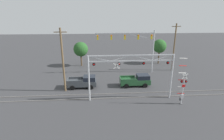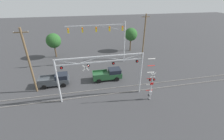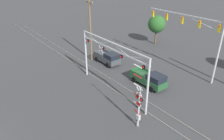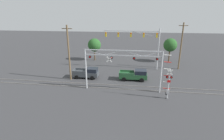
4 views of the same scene
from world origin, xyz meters
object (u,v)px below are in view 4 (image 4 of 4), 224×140
traffic_signal_span (143,40)px  utility_pole_left (69,53)px  crossing_gantry (123,62)px  pickup_truck_lead (135,75)px  utility_pole_right (181,46)px  background_tree_far_left_verge (170,45)px  crossing_signal_mast (168,84)px  pickup_truck_following (87,73)px  background_tree_beyond_span (94,45)px

traffic_signal_span → utility_pole_left: (-12.73, -8.01, -1.13)m
crossing_gantry → pickup_truck_lead: crossing_gantry is taller
traffic_signal_span → utility_pole_right: (7.68, 0.87, -1.09)m
utility_pole_left → utility_pole_right: utility_pole_right is taller
background_tree_far_left_verge → traffic_signal_span: bearing=-136.5°
crossing_signal_mast → pickup_truck_following: (-13.12, 6.46, -1.27)m
crossing_gantry → pickup_truck_lead: bearing=68.2°
crossing_signal_mast → utility_pole_right: size_ratio=0.65×
crossing_signal_mast → crossing_gantry: bearing=163.2°
pickup_truck_following → background_tree_beyond_span: background_tree_beyond_span is taller
traffic_signal_span → background_tree_beyond_span: traffic_signal_span is taller
utility_pole_left → crossing_signal_mast: bearing=-18.4°
crossing_gantry → crossing_signal_mast: crossing_gantry is taller
pickup_truck_following → background_tree_far_left_verge: 21.38m
crossing_signal_mast → utility_pole_left: 16.87m
crossing_gantry → pickup_truck_lead: 6.05m
crossing_signal_mast → utility_pole_left: utility_pole_left is taller
crossing_signal_mast → background_tree_beyond_span: bearing=127.7°
crossing_signal_mast → traffic_signal_span: 14.14m
crossing_gantry → crossing_signal_mast: bearing=-16.8°
pickup_truck_following → utility_pole_right: utility_pole_right is taller
background_tree_beyond_span → pickup_truck_following: bearing=-83.3°
background_tree_far_left_verge → background_tree_beyond_span: bearing=-177.9°
pickup_truck_following → background_tree_far_left_verge: bearing=38.1°
crossing_signal_mast → pickup_truck_following: crossing_signal_mast is taller
background_tree_beyond_span → background_tree_far_left_verge: 18.09m
background_tree_beyond_span → background_tree_far_left_verge: (18.07, 0.67, 0.31)m
pickup_truck_following → utility_pole_left: size_ratio=0.48×
pickup_truck_following → background_tree_far_left_verge: (16.62, 13.05, 3.20)m
pickup_truck_following → pickup_truck_lead: bearing=0.3°
traffic_signal_span → pickup_truck_lead: bearing=-102.2°
crossing_signal_mast → traffic_signal_span: (-3.08, 13.26, 3.81)m
utility_pole_right → traffic_signal_span: bearing=-173.5°
crossing_gantry → pickup_truck_following: 8.86m
pickup_truck_lead → background_tree_far_left_verge: bearing=58.3°
pickup_truck_lead → pickup_truck_following: 8.59m
crossing_signal_mast → pickup_truck_lead: (-4.53, 6.51, -1.27)m
traffic_signal_span → background_tree_beyond_span: (-11.49, 5.58, -2.20)m
crossing_gantry → utility_pole_right: (10.97, 12.21, 0.50)m
crossing_gantry → pickup_truck_following: crossing_gantry is taller
pickup_truck_lead → pickup_truck_following: size_ratio=1.06×
pickup_truck_following → utility_pole_right: size_ratio=0.48×
crossing_gantry → background_tree_far_left_verge: 20.17m
background_tree_beyond_span → background_tree_far_left_verge: bearing=2.1°
pickup_truck_lead → background_tree_beyond_span: size_ratio=0.89×
pickup_truck_lead → utility_pole_left: (-11.27, -1.25, 3.96)m
crossing_signal_mast → pickup_truck_following: bearing=153.8°
utility_pole_right → background_tree_far_left_verge: utility_pole_right is taller
crossing_gantry → pickup_truck_following: size_ratio=2.49×
utility_pole_right → pickup_truck_following: bearing=-156.6°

